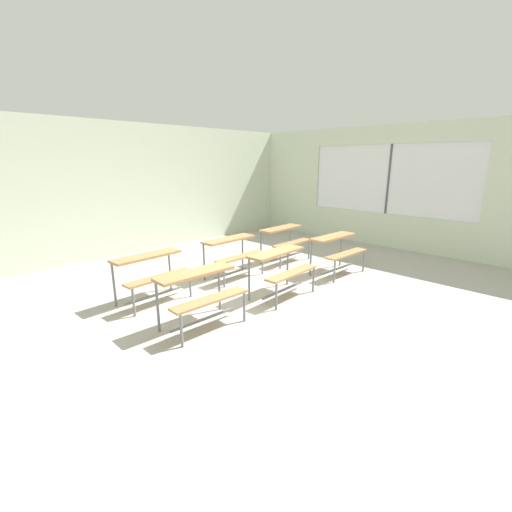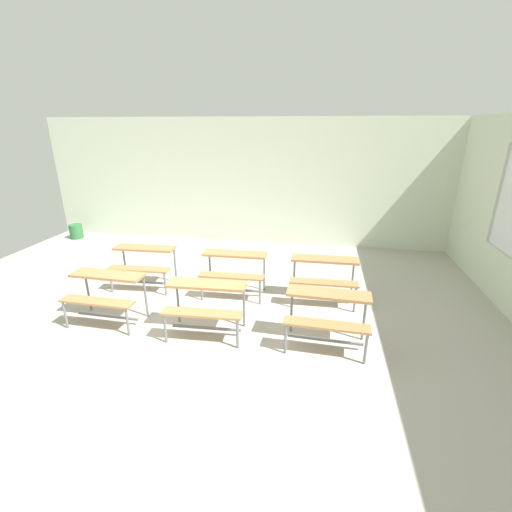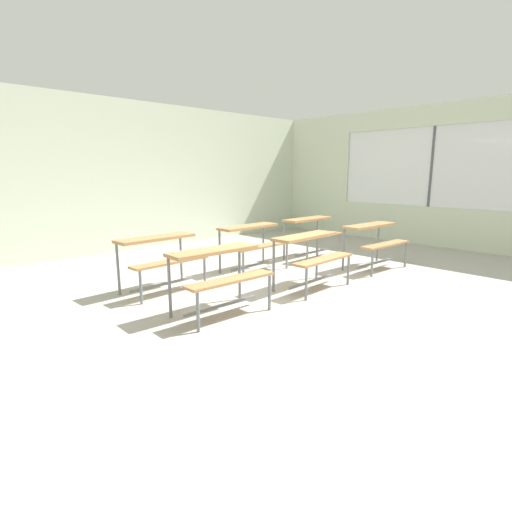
{
  "view_description": "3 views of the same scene",
  "coord_description": "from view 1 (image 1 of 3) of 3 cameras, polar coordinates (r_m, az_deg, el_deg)",
  "views": [
    {
      "loc": [
        -3.63,
        -3.36,
        2.16
      ],
      "look_at": [
        0.52,
        0.74,
        0.55
      ],
      "focal_mm": 24.33,
      "sensor_mm": 36.0,
      "label": 1
    },
    {
      "loc": [
        1.94,
        -4.09,
        2.82
      ],
      "look_at": [
        0.94,
        1.47,
        0.72
      ],
      "focal_mm": 24.85,
      "sensor_mm": 36.0,
      "label": 2
    },
    {
      "loc": [
        -3.8,
        -3.3,
        1.6
      ],
      "look_at": [
        0.15,
        0.89,
        0.38
      ],
      "focal_mm": 28.0,
      "sensor_mm": 36.0,
      "label": 3
    }
  ],
  "objects": [
    {
      "name": "ground",
      "position": [
        5.4,
        1.73,
        -8.4
      ],
      "size": [
        10.0,
        9.0,
        0.05
      ],
      "primitive_type": "cube",
      "color": "#ADA89E"
    },
    {
      "name": "wall_back",
      "position": [
        8.68,
        -20.83,
        10.1
      ],
      "size": [
        10.0,
        0.12,
        3.0
      ],
      "primitive_type": "cube",
      "color": "beige",
      "rests_on": "ground"
    },
    {
      "name": "wall_right",
      "position": [
        9.24,
        24.47,
        9.66
      ],
      "size": [
        0.12,
        9.0,
        3.0
      ],
      "color": "beige",
      "rests_on": "ground"
    },
    {
      "name": "desk_bench_r0c0",
      "position": [
        4.62,
        -9.13,
        -4.94
      ],
      "size": [
        1.12,
        0.62,
        0.74
      ],
      "rotation": [
        0.0,
        0.0,
        -0.03
      ],
      "color": "#A87547",
      "rests_on": "ground"
    },
    {
      "name": "desk_bench_r0c1",
      "position": [
        5.6,
        4.21,
        -1.14
      ],
      "size": [
        1.13,
        0.64,
        0.74
      ],
      "rotation": [
        0.0,
        0.0,
        0.05
      ],
      "color": "#A87547",
      "rests_on": "ground"
    },
    {
      "name": "desk_bench_r0c2",
      "position": [
        6.92,
        13.26,
        1.69
      ],
      "size": [
        1.13,
        0.64,
        0.74
      ],
      "rotation": [
        0.0,
        0.0,
        -0.04
      ],
      "color": "#A87547",
      "rests_on": "ground"
    },
    {
      "name": "desk_bench_r1c0",
      "position": [
        5.62,
        -16.86,
        -1.74
      ],
      "size": [
        1.13,
        0.64,
        0.74
      ],
      "rotation": [
        0.0,
        0.0,
        0.05
      ],
      "color": "#A87547",
      "rests_on": "ground"
    },
    {
      "name": "desk_bench_r1c1",
      "position": [
        6.54,
        -3.82,
        1.28
      ],
      "size": [
        1.12,
        0.62,
        0.74
      ],
      "rotation": [
        0.0,
        0.0,
        0.03
      ],
      "color": "#A87547",
      "rests_on": "ground"
    },
    {
      "name": "desk_bench_r1c2",
      "position": [
        7.61,
        4.77,
        3.29
      ],
      "size": [
        1.11,
        0.61,
        0.74
      ],
      "rotation": [
        0.0,
        0.0,
        0.02
      ],
      "color": "#A87547",
      "rests_on": "ground"
    }
  ]
}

